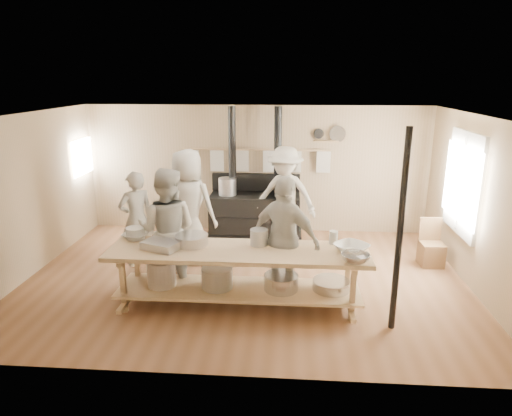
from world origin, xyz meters
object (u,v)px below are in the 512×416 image
Objects in this scene: cook_far_left at (137,219)px; roasting_pan at (161,245)px; prep_table at (238,272)px; cook_center at (188,207)px; stove at (255,211)px; chair at (431,252)px; cook_left at (167,230)px; cook_by_window at (285,196)px; cook_right at (285,240)px.

cook_far_left reaches higher than roasting_pan.
prep_table is 1.94m from cook_center.
stove is 3.22× the size of chair.
cook_left is at bearing 94.12° from cook_far_left.
cook_center is 2.46× the size of chair.
cook_by_window is at bearing 157.62° from chair.
chair is at bearing -2.04° from cook_by_window.
roasting_pan is (-1.67, -2.63, -0.05)m from cook_by_window.
stove reaches higher than cook_center.
cook_center reaches higher than roasting_pan.
prep_table is 1.91× the size of cook_left.
chair is 4.61m from roasting_pan.
cook_by_window is (1.73, 2.10, 0.01)m from cook_left.
cook_right is 1.73m from roasting_pan.
cook_center is 1.08× the size of cook_right.
cook_by_window is at bearing -34.87° from stove.
cook_left is (0.76, -0.86, 0.12)m from cook_far_left.
stove is 1.83m from cook_center.
cook_center is (-1.03, 1.58, 0.47)m from prep_table.
cook_center is (-1.03, -1.44, 0.47)m from stove.
cook_by_window is at bearing -126.51° from cook_left.
cook_center is at bearing -125.60° from stove.
chair is (4.19, 0.12, -0.76)m from cook_center.
stove is 0.86m from cook_by_window.
cook_far_left is at bearing -179.11° from chair.
cook_left is 1.02× the size of cook_right.
stove reaches higher than chair.
stove is at bearing 154.27° from chair.
cook_center reaches higher than prep_table.
cook_center is 2.13m from cook_right.
stove is 2.53m from cook_far_left.
cook_center is (0.85, 0.22, 0.17)m from cook_far_left.
cook_right is at bearing 10.27° from roasting_pan.
prep_table is at bearing 134.95° from cook_center.
stove is 3.26m from roasting_pan.
prep_table is 1.81× the size of cook_center.
cook_far_left is 1.62m from roasting_pan.
cook_left is at bearing 21.87° from cook_right.
prep_table is at bearing -154.77° from chair.
roasting_pan is (-1.70, -0.31, -0.01)m from cook_right.
chair is at bearing -166.55° from cook_center.
cook_far_left is at bearing -138.44° from stove.
cook_far_left is at bearing 144.21° from prep_table.
cook_left is 3.82× the size of roasting_pan.
cook_far_left is at bearing 5.90° from cook_right.
cook_far_left reaches higher than prep_table.
cook_far_left is 0.87× the size of cook_left.
prep_table is 1.29m from cook_left.
cook_by_window reaches higher than cook_left.
cook_far_left is 0.89m from cook_center.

